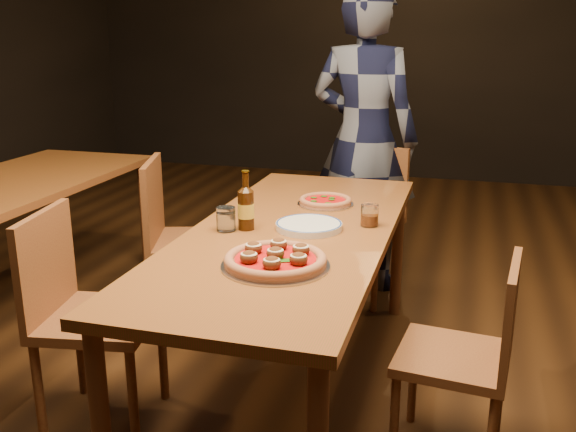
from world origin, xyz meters
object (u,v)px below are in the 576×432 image
(pizza_margherita, at_px, (325,201))
(diner, at_px, (364,139))
(chair_main_nw, at_px, (100,317))
(amber_glass, at_px, (370,215))
(beer_bottle, at_px, (246,209))
(water_glass, at_px, (226,219))
(chair_main_e, at_px, (453,356))
(plate_stack, at_px, (309,226))
(table_main, at_px, (291,246))
(chair_end, at_px, (360,221))
(pizza_meatball, at_px, (275,259))
(chair_main_sw, at_px, (194,241))

(pizza_margherita, xyz_separation_m, diner, (0.02, 0.95, 0.14))
(chair_main_nw, distance_m, amber_glass, 1.16)
(beer_bottle, distance_m, water_glass, 0.09)
(chair_main_e, height_order, water_glass, water_glass)
(water_glass, xyz_separation_m, amber_glass, (0.55, 0.23, -0.00))
(plate_stack, height_order, diner, diner)
(table_main, xyz_separation_m, chair_end, (0.09, 1.16, -0.22))
(chair_end, relative_size, amber_glass, 9.99)
(table_main, distance_m, pizza_meatball, 0.45)
(plate_stack, distance_m, water_glass, 0.34)
(diner, bearing_deg, water_glass, 89.16)
(pizza_meatball, bearing_deg, water_glass, 132.71)
(table_main, xyz_separation_m, chair_main_nw, (-0.66, -0.41, -0.22))
(chair_main_nw, relative_size, amber_glass, 10.01)
(chair_main_sw, xyz_separation_m, pizza_meatball, (0.74, -0.95, 0.30))
(pizza_meatball, height_order, water_glass, water_glass)
(plate_stack, bearing_deg, chair_main_e, -25.27)
(pizza_meatball, height_order, beer_bottle, beer_bottle)
(chair_main_nw, xyz_separation_m, diner, (0.73, 1.78, 0.45))
(water_glass, bearing_deg, beer_bottle, 27.80)
(chair_main_nw, distance_m, beer_bottle, 0.71)
(chair_main_e, distance_m, chair_end, 1.55)
(pizza_margherita, xyz_separation_m, amber_glass, (0.25, -0.28, 0.03))
(amber_glass, bearing_deg, diner, 100.76)
(beer_bottle, xyz_separation_m, water_glass, (-0.07, -0.04, -0.04))
(pizza_margherita, distance_m, diner, 0.96)
(chair_main_sw, bearing_deg, water_glass, -162.66)
(table_main, distance_m, beer_bottle, 0.24)
(pizza_meatball, relative_size, plate_stack, 1.39)
(beer_bottle, relative_size, water_glass, 2.46)
(pizza_margherita, relative_size, beer_bottle, 1.09)
(chair_main_e, relative_size, diner, 0.45)
(chair_main_nw, relative_size, pizza_margherita, 3.50)
(chair_main_sw, relative_size, plate_stack, 3.46)
(table_main, bearing_deg, chair_end, 85.60)
(chair_main_e, distance_m, diner, 1.81)
(chair_end, distance_m, amber_glass, 1.10)
(chair_main_e, xyz_separation_m, pizza_margherita, (-0.63, 0.68, 0.35))
(chair_main_e, relative_size, water_glass, 8.44)
(chair_main_sw, height_order, pizza_meatball, chair_main_sw)
(beer_bottle, height_order, diner, diner)
(pizza_margherita, bearing_deg, chair_main_e, -47.32)
(chair_main_nw, bearing_deg, amber_glass, -69.79)
(plate_stack, bearing_deg, chair_main_nw, -149.15)
(table_main, height_order, amber_glass, amber_glass)
(pizza_margherita, relative_size, water_glass, 2.69)
(chair_main_nw, xyz_separation_m, chair_main_sw, (-0.01, 0.93, 0.01))
(chair_end, bearing_deg, chair_main_sw, -125.51)
(amber_glass, bearing_deg, chair_main_e, -46.64)
(chair_main_nw, distance_m, chair_main_e, 1.35)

